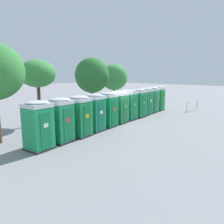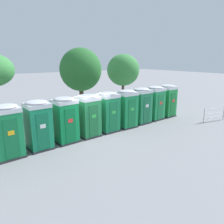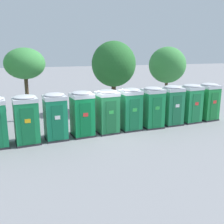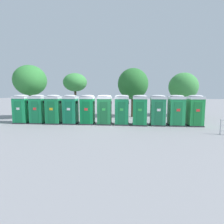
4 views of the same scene
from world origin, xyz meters
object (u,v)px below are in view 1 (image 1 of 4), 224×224
(portapotty_9, at_px, (152,99))
(street_tree_0, at_px, (38,74))
(portapotty_7, at_px, (138,103))
(portapotty_0, at_px, (38,125))
(portapotty_4, at_px, (108,109))
(portapotty_10, at_px, (158,98))
(portapotty_3, at_px, (95,112))
(portapotty_6, at_px, (129,105))
(street_tree_1, at_px, (92,76))
(event_barrier, at_px, (192,106))
(portapotty_1, at_px, (61,120))
(portapotty_8, at_px, (145,101))
(street_tree_2, at_px, (114,77))
(portapotty_2, at_px, (80,116))
(portapotty_5, at_px, (119,107))

(portapotty_9, distance_m, street_tree_0, 11.22)
(portapotty_7, bearing_deg, portapotty_0, -176.16)
(portapotty_4, height_order, portapotty_10, same)
(portapotty_7, distance_m, portapotty_9, 2.98)
(portapotty_4, bearing_deg, portapotty_3, -175.45)
(portapotty_4, distance_m, portapotty_6, 2.98)
(portapotty_3, distance_m, street_tree_1, 7.73)
(portapotty_4, distance_m, portapotty_10, 8.95)
(portapotty_6, xyz_separation_m, event_barrier, (7.75, -2.58, -0.72))
(portapotty_7, xyz_separation_m, portapotty_9, (2.97, 0.31, -0.00))
(portapotty_1, relative_size, portapotty_9, 1.00)
(portapotty_6, height_order, portapotty_8, same)
(portapotty_0, distance_m, portapotty_1, 1.49)
(portapotty_0, height_order, portapotty_6, same)
(portapotty_6, distance_m, street_tree_1, 5.53)
(portapotty_8, relative_size, street_tree_2, 0.51)
(portapotty_10, height_order, street_tree_1, street_tree_1)
(portapotty_2, bearing_deg, portapotty_5, 5.06)
(portapotty_0, bearing_deg, street_tree_2, 25.94)
(portapotty_10, xyz_separation_m, event_barrier, (1.80, -3.00, -0.72))
(portapotty_0, xyz_separation_m, event_barrier, (16.67, -1.90, -0.72))
(portapotty_0, height_order, portapotty_3, same)
(portapotty_2, xyz_separation_m, portapotty_6, (5.94, 0.51, 0.00))
(street_tree_1, bearing_deg, portapotty_5, -113.06)
(portapotty_5, bearing_deg, portapotty_9, 4.21)
(portapotty_5, relative_size, portapotty_7, 1.00)
(portapotty_5, bearing_deg, portapotty_2, -174.94)
(street_tree_1, bearing_deg, portapotty_0, -149.58)
(portapotty_3, xyz_separation_m, portapotty_8, (7.44, 0.52, -0.00))
(portapotty_2, distance_m, portapotty_9, 10.44)
(portapotty_8, xyz_separation_m, street_tree_0, (-8.74, 4.01, 2.54))
(portapotty_4, bearing_deg, portapotty_6, 3.90)
(street_tree_0, relative_size, street_tree_2, 0.98)
(portapotty_7, height_order, event_barrier, portapotty_7)
(portapotty_1, height_order, portapotty_7, same)
(portapotty_2, relative_size, portapotty_5, 1.00)
(portapotty_7, bearing_deg, portapotty_3, -176.73)
(portapotty_1, xyz_separation_m, street_tree_1, (8.10, 5.50, 2.37))
(portapotty_0, relative_size, street_tree_2, 0.51)
(portapotty_0, bearing_deg, portapotty_7, 3.84)
(portapotty_4, bearing_deg, street_tree_1, 54.74)
(street_tree_0, xyz_separation_m, street_tree_1, (6.43, 0.75, -0.17))
(portapotty_8, height_order, street_tree_1, street_tree_1)
(portapotty_1, height_order, portapotty_9, same)
(portapotty_2, relative_size, event_barrier, 1.26)
(portapotty_1, xyz_separation_m, portapotty_2, (1.49, 0.04, -0.00))
(event_barrier, bearing_deg, portapotty_4, 167.51)
(portapotty_7, xyz_separation_m, street_tree_1, (-0.83, 4.93, 2.37))
(portapotty_2, relative_size, street_tree_1, 0.47)
(portapotty_6, bearing_deg, portapotty_0, -175.64)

